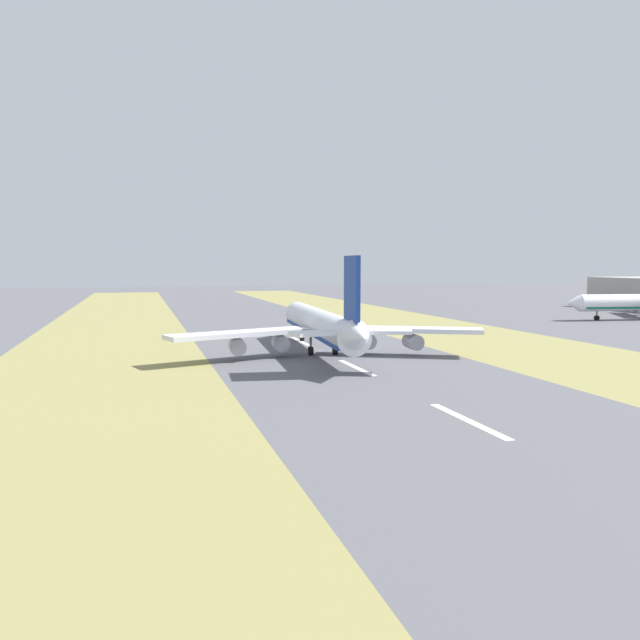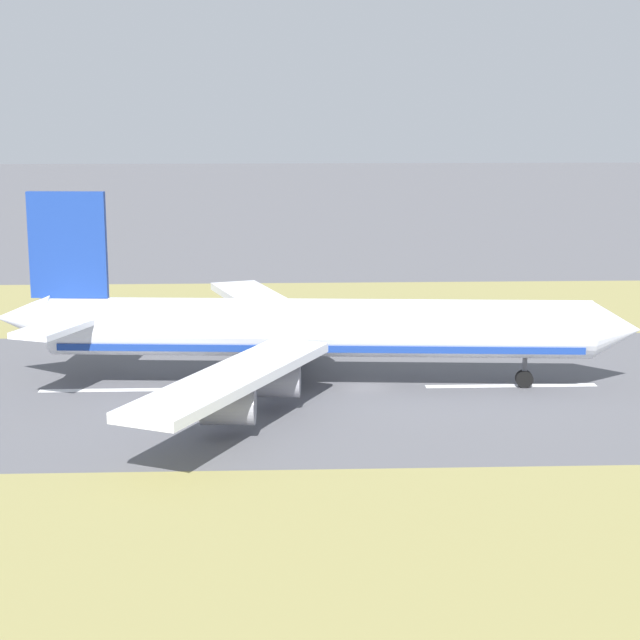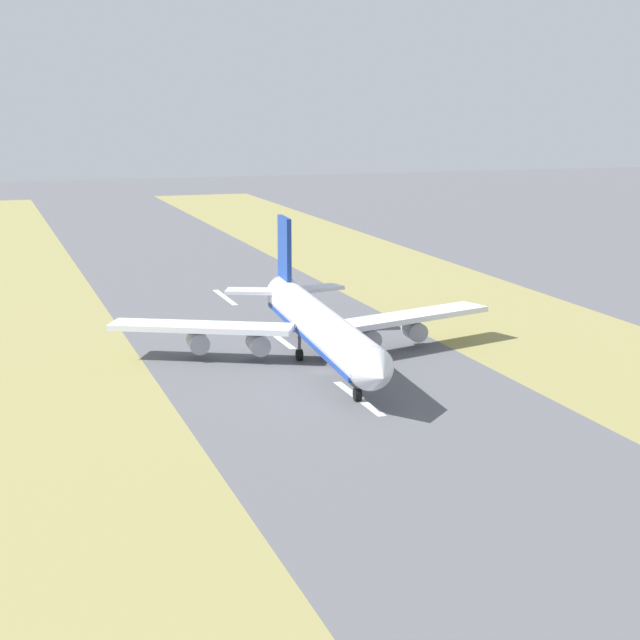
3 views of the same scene
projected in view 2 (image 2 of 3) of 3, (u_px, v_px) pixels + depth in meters
ground_plane at (364, 387)px, 111.17m from camera, size 800.00×800.00×0.00m
grass_median_west at (338, 306)px, 155.21m from camera, size 40.00×600.00×0.01m
grass_median_east at (422, 576)px, 67.14m from camera, size 40.00×600.00×0.01m
centreline_dash_mid at (127, 390)px, 110.17m from camera, size 1.20×18.00×0.01m
centreline_dash_far at (511, 386)px, 111.80m from camera, size 1.20×18.00×0.01m
airplane_main_jet at (302, 329)px, 110.83m from camera, size 63.95×67.22×20.20m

